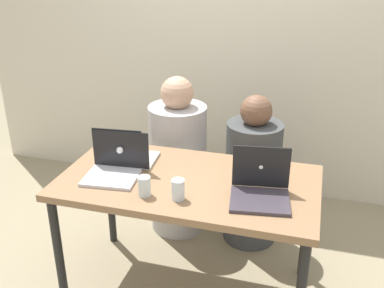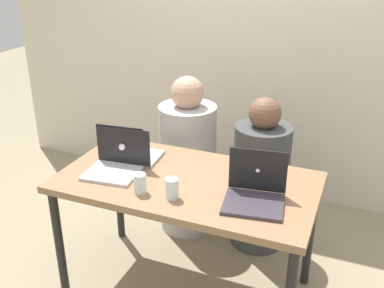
{
  "view_description": "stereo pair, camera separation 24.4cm",
  "coord_description": "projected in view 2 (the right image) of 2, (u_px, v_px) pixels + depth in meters",
  "views": [
    {
      "loc": [
        0.62,
        -2.07,
        1.93
      ],
      "look_at": [
        0.0,
        0.08,
        0.94
      ],
      "focal_mm": 42.0,
      "sensor_mm": 36.0,
      "label": 1
    },
    {
      "loc": [
        0.85,
        -1.99,
        1.93
      ],
      "look_at": [
        0.0,
        0.08,
        0.94
      ],
      "focal_mm": 42.0,
      "sensor_mm": 36.0,
      "label": 2
    }
  ],
  "objects": [
    {
      "name": "ground_plane",
      "position": [
        187.0,
        288.0,
        2.76
      ],
      "size": [
        12.0,
        12.0,
        0.0
      ],
      "primitive_type": "plane",
      "color": "gray"
    },
    {
      "name": "back_wall",
      "position": [
        257.0,
        48.0,
        3.47
      ],
      "size": [
        4.5,
        0.1,
        2.41
      ],
      "primitive_type": "cube",
      "color": "beige",
      "rests_on": "ground"
    },
    {
      "name": "desk",
      "position": [
        187.0,
        191.0,
        2.48
      ],
      "size": [
        1.41,
        0.75,
        0.76
      ],
      "color": "#8B6646",
      "rests_on": "ground"
    },
    {
      "name": "person_on_left",
      "position": [
        188.0,
        164.0,
        3.19
      ],
      "size": [
        0.42,
        0.42,
        1.15
      ],
      "rotation": [
        0.0,
        0.0,
        3.2
      ],
      "color": "#B0ACAD",
      "rests_on": "ground"
    },
    {
      "name": "person_on_right",
      "position": [
        260.0,
        182.0,
        3.02
      ],
      "size": [
        0.39,
        0.39,
        1.07
      ],
      "rotation": [
        0.0,
        0.0,
        3.1
      ],
      "color": "#414345",
      "rests_on": "ground"
    },
    {
      "name": "laptop_front_right",
      "position": [
        255.0,
        192.0,
        2.22
      ],
      "size": [
        0.33,
        0.3,
        0.24
      ],
      "rotation": [
        0.0,
        0.0,
        0.15
      ],
      "color": "#3C353F",
      "rests_on": "desk"
    },
    {
      "name": "laptop_back_left",
      "position": [
        130.0,
        152.0,
        2.65
      ],
      "size": [
        0.34,
        0.29,
        0.23
      ],
      "rotation": [
        0.0,
        0.0,
        3.22
      ],
      "color": "#B2B7B3",
      "rests_on": "desk"
    },
    {
      "name": "laptop_front_left",
      "position": [
        115.0,
        163.0,
        2.52
      ],
      "size": [
        0.31,
        0.29,
        0.24
      ],
      "rotation": [
        0.0,
        0.0,
        0.1
      ],
      "color": "silver",
      "rests_on": "desk"
    },
    {
      "name": "water_glass_center",
      "position": [
        172.0,
        190.0,
        2.25
      ],
      "size": [
        0.07,
        0.07,
        0.11
      ],
      "color": "silver",
      "rests_on": "desk"
    },
    {
      "name": "water_glass_left",
      "position": [
        140.0,
        185.0,
        2.3
      ],
      "size": [
        0.07,
        0.07,
        0.11
      ],
      "color": "silver",
      "rests_on": "desk"
    }
  ]
}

